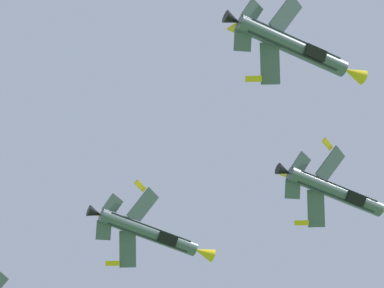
% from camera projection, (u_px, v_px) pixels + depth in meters
% --- Properties ---
extents(fighter_jet_lead, '(15.69, 7.96, 7.00)m').
position_uv_depth(fighter_jet_lead, '(338.00, 193.00, 106.92)').
color(fighter_jet_lead, '#4C5666').
extents(fighter_jet_left_wing, '(15.69, 7.91, 7.07)m').
position_uv_depth(fighter_jet_left_wing, '(151.00, 233.00, 109.40)').
color(fighter_jet_left_wing, '#4C5666').
extents(fighter_jet_right_wing, '(15.69, 7.65, 7.36)m').
position_uv_depth(fighter_jet_right_wing, '(295.00, 47.00, 93.77)').
color(fighter_jet_right_wing, '#4C5666').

